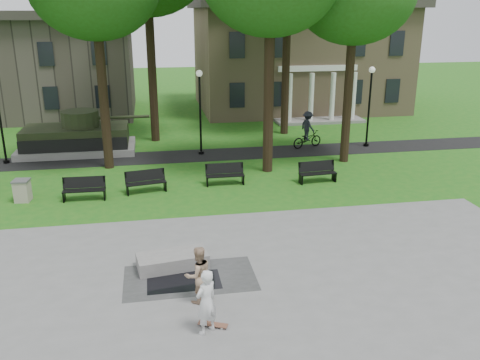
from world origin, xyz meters
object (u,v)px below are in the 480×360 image
Objects in this scene: skateboarder at (206,302)px; cyclist at (307,133)px; concrete_block at (173,260)px; friend_watching at (198,275)px; park_bench_0 at (84,188)px; trash_bin at (22,190)px.

cyclist is at bearing -150.82° from skateboarder.
concrete_block is 1.32× the size of friend_watching.
friend_watching is 0.92× the size of park_bench_0.
cyclist is (8.02, 17.33, -0.00)m from skateboarder.
trash_bin is at bearing 175.72° from park_bench_0.
skateboarder is 0.97× the size of park_bench_0.
skateboarder is 11.27m from park_bench_0.
trash_bin is (-2.59, 0.27, -0.04)m from park_bench_0.
friend_watching is at bearing -64.17° from park_bench_0.
cyclist is at bearing 24.08° from trash_bin.
cyclist reaches higher than concrete_block.
friend_watching is at bearing 133.45° from cyclist.
skateboarder is 19.10m from cyclist.
skateboarder reaches higher than concrete_block.
park_bench_0 reaches higher than trash_bin.
skateboarder reaches higher than trash_bin.
cyclist is 16.12m from trash_bin.
trash_bin is at bearing 94.52° from cyclist.
concrete_block is 3.76m from skateboarder.
friend_watching is 0.76× the size of cyclist.
friend_watching is 11.41m from trash_bin.
friend_watching is at bearing -54.40° from trash_bin.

